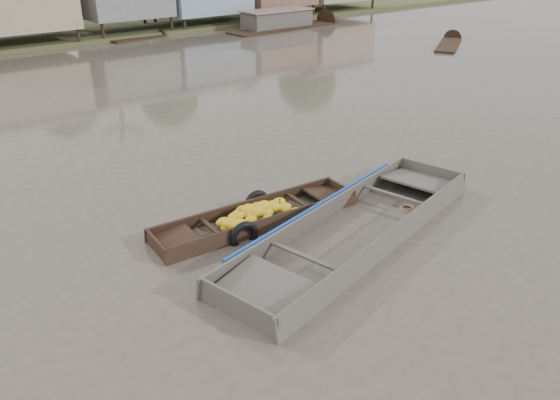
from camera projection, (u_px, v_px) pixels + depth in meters
ground at (302, 272)px, 11.03m from camera, size 120.00×120.00×0.00m
banana_boat at (255, 218)px, 12.84m from camera, size 5.24×1.66×0.74m
viewer_boat at (354, 232)px, 12.36m from camera, size 8.13×3.68×0.63m
distant_boats at (208, 36)px, 34.89m from camera, size 45.85×16.20×1.38m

